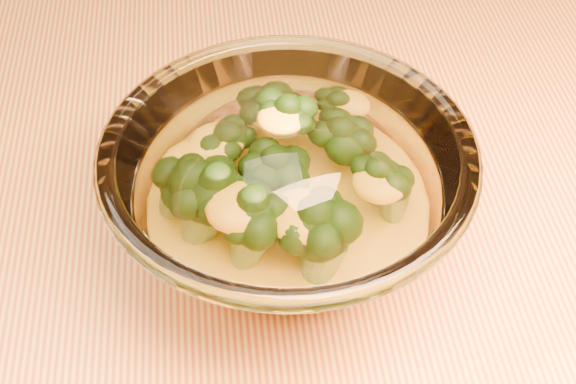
{
  "coord_description": "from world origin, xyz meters",
  "views": [
    {
      "loc": [
        0.03,
        -0.38,
        1.2
      ],
      "look_at": [
        0.07,
        -0.01,
        0.81
      ],
      "focal_mm": 50.0,
      "sensor_mm": 36.0,
      "label": 1
    }
  ],
  "objects": [
    {
      "name": "table",
      "position": [
        0.0,
        0.0,
        0.65
      ],
      "size": [
        1.2,
        0.8,
        0.75
      ],
      "color": "gold",
      "rests_on": "ground"
    },
    {
      "name": "cheese_sauce",
      "position": [
        0.07,
        -0.01,
        0.78
      ],
      "size": [
        0.14,
        0.14,
        0.04
      ],
      "primitive_type": "ellipsoid",
      "color": "yellow",
      "rests_on": "glass_bowl"
    },
    {
      "name": "broccoli_heap",
      "position": [
        0.07,
        -0.01,
        0.82
      ],
      "size": [
        0.16,
        0.16,
        0.07
      ],
      "color": "black",
      "rests_on": "cheese_sauce"
    },
    {
      "name": "glass_bowl",
      "position": [
        0.07,
        -0.01,
        0.81
      ],
      "size": [
        0.25,
        0.25,
        0.11
      ],
      "color": "white",
      "rests_on": "table"
    }
  ]
}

